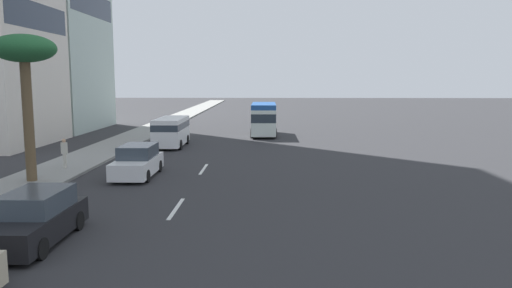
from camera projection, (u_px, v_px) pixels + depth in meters
The scene contains 10 objects.
ground_plane at pixel (217, 149), 35.67m from camera, with size 198.00×198.00×0.00m, color #2D2D30.
sidewalk_right at pixel (109, 148), 35.82m from camera, with size 162.00×3.48×0.15m, color gray.
lane_stripe_mid at pixel (176, 208), 19.35m from camera, with size 3.20×0.16×0.01m, color silver.
lane_stripe_far at pixel (204, 169), 27.83m from camera, with size 3.20×0.16×0.01m, color silver.
minibus_second at pixel (264, 118), 44.20m from camera, with size 6.34×2.29×2.93m.
van_third at pixel (171, 130), 36.98m from camera, with size 5.34×2.10×2.20m.
car_fourth at pixel (138, 162), 25.65m from camera, with size 4.58×1.89×1.68m.
car_fifth at pixel (36, 219), 15.24m from camera, with size 4.45×1.83×1.64m.
pedestrian_near_lamp at pixel (64, 152), 27.31m from camera, with size 0.37×0.39×1.66m.
palm_tree at pixel (24, 56), 23.19m from camera, with size 2.99×2.99×7.11m.
Camera 1 is at (-3.73, -3.58, 5.13)m, focal length 34.06 mm.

